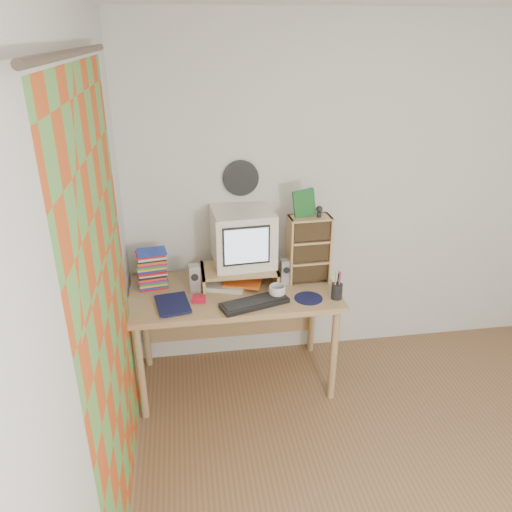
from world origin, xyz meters
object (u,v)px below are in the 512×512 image
object	(u,v)px
desk	(233,303)
keyboard	(254,303)
crt_monitor	(243,239)
mug	(277,292)
dvd_stack	(152,269)
diary	(157,305)
cd_rack	(309,249)

from	to	relation	value
desk	keyboard	xyz separation A→B (m)	(0.11, -0.28, 0.15)
desk	crt_monitor	size ratio (longest dim) A/B	3.46
desk	crt_monitor	distance (m)	0.46
desk	mug	size ratio (longest dim) A/B	12.49
keyboard	dvd_stack	xyz separation A→B (m)	(-0.65, 0.36, 0.12)
desk	mug	bearing A→B (deg)	-37.83
desk	crt_monitor	bearing A→B (deg)	44.49
crt_monitor	keyboard	bearing A→B (deg)	-90.97
desk	mug	world-z (taller)	mug
crt_monitor	diary	world-z (taller)	crt_monitor
keyboard	cd_rack	bearing A→B (deg)	18.21
diary	keyboard	bearing A→B (deg)	-13.92
cd_rack	mug	distance (m)	0.39
dvd_stack	cd_rack	world-z (taller)	cd_rack
keyboard	diary	xyz separation A→B (m)	(-0.62, 0.05, 0.01)
dvd_stack	mug	world-z (taller)	dvd_stack
cd_rack	diary	xyz separation A→B (m)	(-1.04, -0.24, -0.21)
desk	cd_rack	distance (m)	0.65
desk	dvd_stack	xyz separation A→B (m)	(-0.54, 0.07, 0.27)
cd_rack	mug	bearing A→B (deg)	-141.69
cd_rack	diary	size ratio (longest dim) A/B	1.93
crt_monitor	desk	bearing A→B (deg)	-139.63
dvd_stack	diary	xyz separation A→B (m)	(0.03, -0.30, -0.11)
keyboard	dvd_stack	distance (m)	0.75
cd_rack	diary	world-z (taller)	cd_rack
dvd_stack	cd_rack	size ratio (longest dim) A/B	0.57
desk	diary	distance (m)	0.58
crt_monitor	mug	distance (m)	0.44
keyboard	cd_rack	world-z (taller)	cd_rack
desk	diary	size ratio (longest dim) A/B	5.69
crt_monitor	cd_rack	size ratio (longest dim) A/B	0.85
cd_rack	dvd_stack	bearing A→B (deg)	174.61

